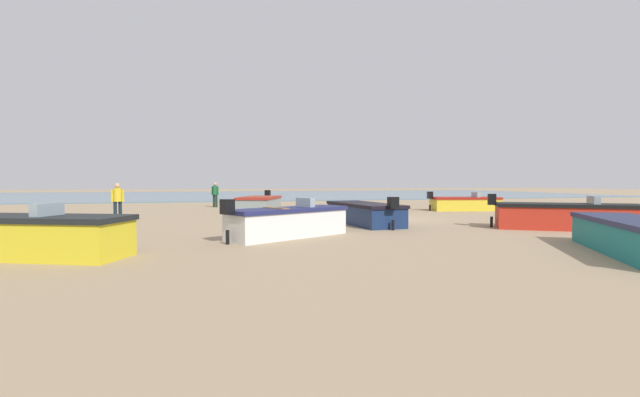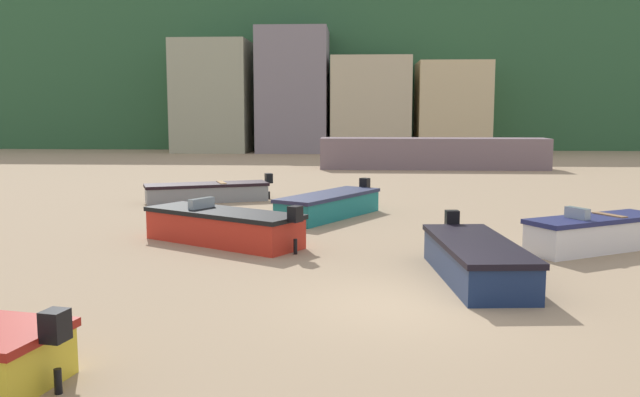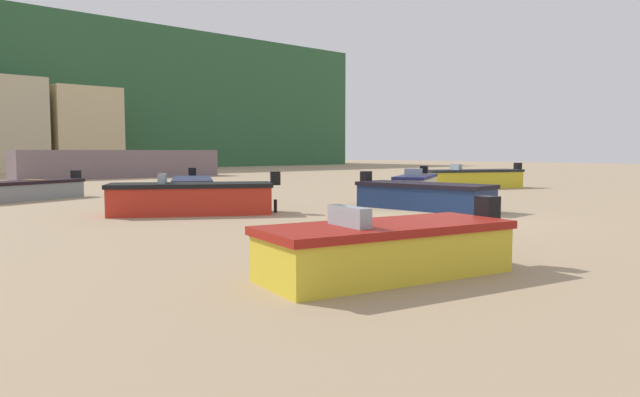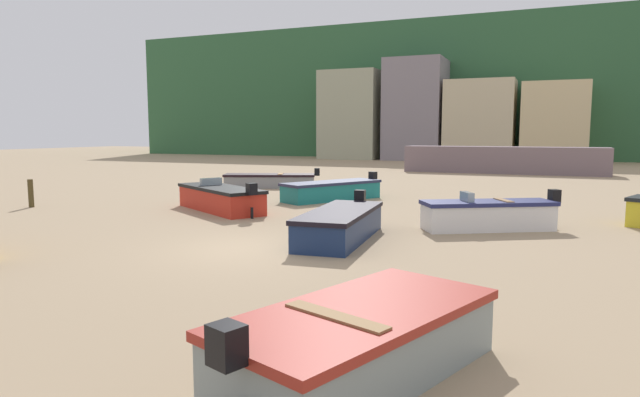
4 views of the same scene
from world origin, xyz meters
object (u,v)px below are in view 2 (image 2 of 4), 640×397
boat_teal_0 (330,205)px  boat_grey_4 (208,192)px  boat_white_3 (596,233)px  boat_navy_7 (476,260)px  boat_red_6 (223,227)px

boat_teal_0 → boat_grey_4: size_ratio=0.94×
boat_white_3 → boat_grey_4: boat_white_3 is taller
boat_grey_4 → boat_navy_7: size_ratio=1.07×
boat_red_6 → boat_navy_7: 7.17m
boat_teal_0 → boat_grey_4: boat_teal_0 is taller
boat_white_3 → boat_navy_7: bearing=101.8°
boat_white_3 → boat_navy_7: size_ratio=0.86×
boat_red_6 → boat_navy_7: bearing=-88.5°
boat_grey_4 → boat_navy_7: bearing=-166.2°
boat_grey_4 → boat_red_6: (2.35, -8.48, 0.09)m
boat_teal_0 → boat_white_3: (7.12, -5.09, 0.04)m
boat_red_6 → boat_navy_7: boat_red_6 is taller
boat_navy_7 → boat_teal_0: bearing=-72.2°
boat_teal_0 → boat_red_6: boat_red_6 is taller
boat_teal_0 → boat_navy_7: bearing=142.6°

